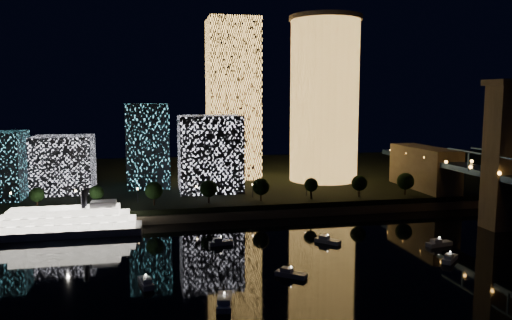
# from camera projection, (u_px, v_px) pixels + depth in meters

# --- Properties ---
(ground) EXTENTS (520.00, 520.00, 0.00)m
(ground) POSITION_uv_depth(u_px,v_px,m) (393.00, 303.00, 107.54)
(ground) COLOR black
(ground) RESTS_ON ground
(far_bank) EXTENTS (420.00, 160.00, 5.00)m
(far_bank) POSITION_uv_depth(u_px,v_px,m) (250.00, 177.00, 262.71)
(far_bank) COLOR black
(far_bank) RESTS_ON ground
(seawall) EXTENTS (420.00, 6.00, 3.00)m
(seawall) POSITION_uv_depth(u_px,v_px,m) (290.00, 212.00, 187.03)
(seawall) COLOR #6B5E4C
(seawall) RESTS_ON ground
(tower_cylindrical) EXTENTS (34.00, 34.00, 76.65)m
(tower_cylindrical) POSITION_uv_depth(u_px,v_px,m) (324.00, 99.00, 234.85)
(tower_cylindrical) COLOR #F6B04F
(tower_cylindrical) RESTS_ON far_bank
(tower_rectangular) EXTENTS (24.17, 24.17, 76.90)m
(tower_rectangular) POSITION_uv_depth(u_px,v_px,m) (233.00, 99.00, 243.96)
(tower_rectangular) COLOR #F6B04F
(tower_rectangular) RESTS_ON far_bank
(midrise_blocks) EXTENTS (104.35, 40.24, 36.64)m
(midrise_blocks) POSITION_uv_depth(u_px,v_px,m) (126.00, 155.00, 209.59)
(midrise_blocks) COLOR white
(midrise_blocks) RESTS_ON far_bank
(riverboat) EXTENTS (51.29, 10.96, 15.44)m
(riverboat) POSITION_uv_depth(u_px,v_px,m) (58.00, 223.00, 159.93)
(riverboat) COLOR silver
(riverboat) RESTS_ON ground
(motorboats) EXTENTS (116.94, 75.96, 2.78)m
(motorboats) POSITION_uv_depth(u_px,v_px,m) (341.00, 281.00, 117.76)
(motorboats) COLOR silver
(motorboats) RESTS_ON ground
(esplanade_trees) EXTENTS (166.23, 6.92, 8.96)m
(esplanade_trees) POSITION_uv_depth(u_px,v_px,m) (235.00, 188.00, 187.75)
(esplanade_trees) COLOR black
(esplanade_trees) RESTS_ON far_bank
(street_lamps) EXTENTS (132.70, 0.70, 5.65)m
(street_lamps) POSITION_uv_depth(u_px,v_px,m) (196.00, 190.00, 190.90)
(street_lamps) COLOR black
(street_lamps) RESTS_ON far_bank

